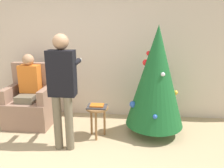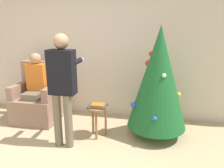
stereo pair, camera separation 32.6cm
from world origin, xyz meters
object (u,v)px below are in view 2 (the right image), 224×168
Objects in this scene: christmas_tree at (158,78)px; armchair at (38,101)px; person_standing at (62,82)px; side_stool at (98,112)px; person_seated at (35,84)px.

armchair is (-2.23, 0.18, -0.61)m from christmas_tree.
person_standing is (-1.36, -0.57, 0.01)m from christmas_tree.
christmas_tree is 3.49× the size of side_stool.
christmas_tree is 1.62× the size of armchair.
christmas_tree is 1.11m from side_stool.
person_seated is (-2.23, 0.14, -0.27)m from christmas_tree.
christmas_tree is at bearing -4.51° from armchair.
christmas_tree reaches higher than side_stool.
person_seated is (0.00, -0.03, 0.34)m from armchair.
person_seated is 0.77× the size of person_standing.
christmas_tree reaches higher than armchair.
person_standing is at bearing -157.17° from christmas_tree.
armchair is at bearing 90.00° from person_seated.
person_seated is at bearing 140.69° from person_standing.
christmas_tree is 1.07× the size of person_standing.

